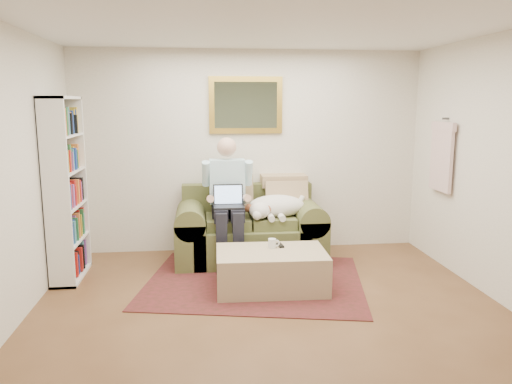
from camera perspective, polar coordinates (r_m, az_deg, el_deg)
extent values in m
cube|color=brown|center=(4.45, 2.46, -15.57)|extent=(4.50, 5.00, 0.01)
cube|color=white|center=(4.06, 2.76, 19.62)|extent=(4.50, 5.00, 0.01)
cube|color=white|center=(6.52, -0.82, 4.62)|extent=(4.50, 0.01, 2.60)
cube|color=#341E14|center=(5.55, -0.18, -10.14)|extent=(2.64, 2.27, 0.01)
cube|color=#4C532C|center=(6.20, -0.70, -5.81)|extent=(1.37, 0.88, 0.45)
cube|color=#4C532C|center=(6.46, -1.04, -1.03)|extent=(1.66, 0.19, 0.46)
cube|color=#4C532C|center=(6.16, -7.44, -5.50)|extent=(0.36, 0.88, 0.91)
cube|color=#4C532C|center=(6.30, 5.89, -5.12)|extent=(0.36, 0.88, 0.91)
cube|color=#4C532C|center=(6.06, -3.21, -3.41)|extent=(0.52, 0.59, 0.13)
cube|color=#4C532C|center=(6.11, 1.88, -3.28)|extent=(0.52, 0.59, 0.13)
cube|color=black|center=(5.81, -3.13, -1.68)|extent=(0.35, 0.24, 0.02)
cube|color=black|center=(5.90, -3.21, -0.28)|extent=(0.35, 0.07, 0.24)
cube|color=#99BFF2|center=(5.90, -3.20, -0.29)|extent=(0.32, 0.05, 0.21)
cube|color=tan|center=(5.28, 1.74, -8.91)|extent=(1.15, 0.75, 0.41)
cylinder|color=white|center=(5.32, 1.85, -5.89)|extent=(0.08, 0.08, 0.10)
cube|color=black|center=(5.39, 2.78, -6.10)|extent=(0.07, 0.15, 0.02)
cube|color=gold|center=(6.46, -1.18, 9.90)|extent=(0.94, 0.04, 0.72)
cube|color=gray|center=(6.44, -1.16, 9.90)|extent=(0.80, 0.01, 0.58)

